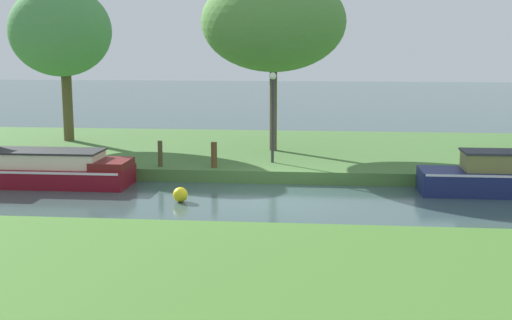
% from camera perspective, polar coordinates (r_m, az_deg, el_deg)
% --- Properties ---
extents(ground_plane, '(120.00, 120.00, 0.00)m').
position_cam_1_polar(ground_plane, '(18.90, 1.20, -3.34)').
color(ground_plane, '#384F4E').
extents(riverbank_far, '(72.00, 10.00, 0.40)m').
position_cam_1_polar(riverbank_far, '(25.71, 2.39, 0.67)').
color(riverbank_far, '#466F35').
rests_on(riverbank_far, ground_plane).
extents(maroon_barge, '(7.59, 1.75, 1.81)m').
position_cam_1_polar(maroon_barge, '(22.06, -20.05, -0.58)').
color(maroon_barge, maroon).
rests_on(maroon_barge, ground_plane).
extents(willow_tree_left, '(4.10, 3.46, 6.25)m').
position_cam_1_polar(willow_tree_left, '(27.86, -16.49, 10.53)').
color(willow_tree_left, brown).
rests_on(willow_tree_left, riverbank_far).
extents(willow_tree_centre, '(5.27, 4.79, 6.54)m').
position_cam_1_polar(willow_tree_centre, '(24.56, 1.51, 11.77)').
color(willow_tree_centre, brown).
rests_on(willow_tree_centre, riverbank_far).
extents(lamp_post, '(0.24, 0.24, 3.02)m').
position_cam_1_polar(lamp_post, '(22.10, 1.44, 4.62)').
color(lamp_post, '#333338').
rests_on(lamp_post, riverbank_far).
extents(mooring_post_near, '(0.15, 0.15, 0.84)m').
position_cam_1_polar(mooring_post_near, '(21.77, -8.24, 0.54)').
color(mooring_post_near, '#473F24').
rests_on(mooring_post_near, riverbank_far).
extents(mooring_post_far, '(0.20, 0.20, 0.82)m').
position_cam_1_polar(mooring_post_far, '(21.42, -3.63, 0.44)').
color(mooring_post_far, '#53381F').
rests_on(mooring_post_far, riverbank_far).
extents(channel_buoy, '(0.42, 0.42, 0.42)m').
position_cam_1_polar(channel_buoy, '(18.58, -6.52, -2.97)').
color(channel_buoy, yellow).
rests_on(channel_buoy, ground_plane).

